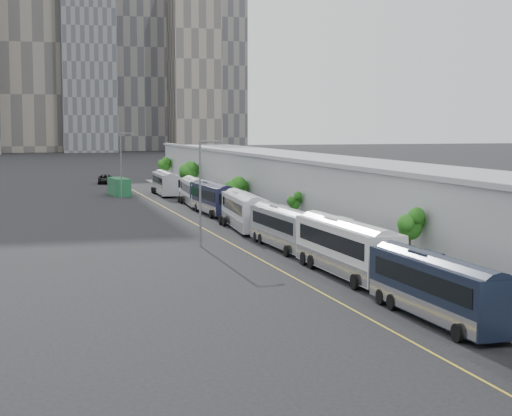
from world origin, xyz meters
name	(u,v)px	position (x,y,z in m)	size (l,w,h in m)	color
sidewalk	(330,235)	(9.00, 55.00, 0.06)	(10.00, 170.00, 0.12)	gray
lane_line	(224,239)	(-1.50, 55.00, 0.01)	(0.12, 160.00, 0.02)	gold
depot	(369,198)	(12.99, 55.00, 3.51)	(12.45, 160.40, 7.20)	gray
skyline	(55,20)	(-2.90, 324.16, 50.85)	(145.00, 64.00, 120.00)	slate
bus_1	(438,293)	(1.83, 19.99, 1.51)	(2.75, 12.32, 3.59)	black
bus_2	(346,253)	(2.23, 34.16, 1.67)	(3.01, 13.57, 3.96)	silver
bus_3	(285,231)	(2.14, 48.00, 1.50)	(2.76, 12.23, 3.56)	gray
bus_4	(244,214)	(2.21, 61.53, 1.58)	(3.60, 12.97, 3.74)	#B5B7C0
bus_5	(213,201)	(2.57, 77.12, 1.58)	(2.96, 12.89, 3.75)	black
bus_6	(195,194)	(2.74, 88.31, 1.50)	(3.28, 12.29, 3.55)	#B9B9BB
bus_7	(165,185)	(1.79, 105.33, 1.49)	(2.87, 12.17, 3.53)	gray
tree_1	(410,225)	(5.97, 31.84, 3.75)	(1.66, 1.66, 4.63)	black
tree_2	(294,203)	(6.23, 57.65, 2.93)	(1.14, 1.14, 3.59)	black
tree_3	(235,188)	(5.40, 77.33, 3.01)	(2.80, 2.80, 4.41)	black
tree_4	(189,170)	(5.38, 105.44, 3.66)	(2.83, 2.83, 5.09)	black
tree_5	(164,164)	(5.75, 128.82, 3.51)	(2.10, 2.10, 4.58)	black
street_lamp_near	(202,186)	(-4.33, 51.24, 5.31)	(2.04, 0.22, 9.23)	#59595E
street_lamp_far	(122,161)	(-5.03, 101.61, 5.40)	(2.04, 0.22, 9.40)	#59595E
shipping_container	(119,187)	(-4.95, 106.51, 1.31)	(2.20, 6.90, 2.63)	#164A2B
suv	(105,179)	(-4.24, 132.83, 0.81)	(2.68, 5.81, 1.61)	black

